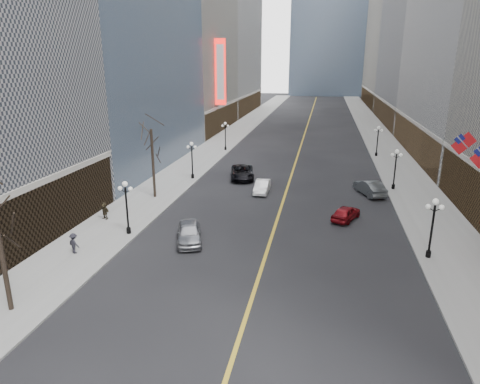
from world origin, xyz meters
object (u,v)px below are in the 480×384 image
at_px(car_nb_near, 189,232).
at_px(car_nb_far, 242,172).
at_px(streetlamp_east_3, 378,138).
at_px(car_sb_mid, 346,213).
at_px(car_sb_far, 370,188).
at_px(streetlamp_west_1, 126,202).
at_px(streetlamp_east_1, 433,222).
at_px(streetlamp_west_3, 225,133).
at_px(streetlamp_west_2, 192,156).
at_px(streetlamp_east_2, 396,165).
at_px(car_nb_mid, 262,187).

distance_m(car_nb_near, car_nb_far, 19.93).
bearing_deg(streetlamp_east_3, car_sb_mid, -101.06).
xyz_separation_m(car_nb_far, car_sb_far, (14.86, -3.89, -0.01)).
relative_size(streetlamp_east_3, streetlamp_west_1, 1.00).
xyz_separation_m(streetlamp_east_1, streetlamp_west_3, (-23.60, 36.00, 0.00)).
bearing_deg(car_sb_mid, car_nb_far, -21.28).
relative_size(streetlamp_west_1, car_nb_far, 0.77).
xyz_separation_m(streetlamp_west_1, streetlamp_west_3, (0.00, 36.00, 0.00)).
xyz_separation_m(streetlamp_west_2, car_nb_far, (5.94, 1.52, -2.09)).
relative_size(streetlamp_east_2, car_sb_far, 0.92).
height_order(car_nb_near, car_nb_far, car_nb_far).
distance_m(streetlamp_east_3, car_nb_near, 40.74).
distance_m(streetlamp_west_2, streetlamp_west_3, 18.00).
xyz_separation_m(car_sb_mid, car_sb_far, (2.83, 8.46, 0.14)).
bearing_deg(streetlamp_west_2, streetlamp_west_1, -90.00).
xyz_separation_m(streetlamp_west_3, car_sb_far, (20.80, -20.37, -2.09)).
distance_m(streetlamp_east_1, streetlamp_west_2, 29.68).
height_order(streetlamp_east_1, car_sb_far, streetlamp_east_1).
xyz_separation_m(streetlamp_east_2, streetlamp_east_3, (0.00, 18.00, 0.00)).
xyz_separation_m(streetlamp_west_3, car_sb_mid, (17.97, -28.83, -2.23)).
distance_m(streetlamp_east_1, streetlamp_east_3, 36.00).
xyz_separation_m(streetlamp_east_3, streetlamp_west_1, (-23.60, -36.00, 0.00)).
height_order(streetlamp_west_2, car_sb_mid, streetlamp_west_2).
relative_size(car_nb_near, car_nb_far, 0.81).
xyz_separation_m(streetlamp_west_1, streetlamp_west_2, (0.00, 18.00, 0.00)).
height_order(streetlamp_west_2, car_nb_far, streetlamp_west_2).
distance_m(streetlamp_west_1, streetlamp_west_2, 18.00).
bearing_deg(streetlamp_east_3, streetlamp_west_3, 180.00).
xyz_separation_m(streetlamp_east_1, car_sb_far, (-2.80, 15.63, -2.09)).
distance_m(streetlamp_east_2, car_sb_mid, 12.41).
height_order(streetlamp_east_1, car_nb_near, streetlamp_east_1).
height_order(car_nb_near, car_sb_far, car_nb_near).
bearing_deg(streetlamp_east_2, streetlamp_west_1, -142.67).
bearing_deg(car_sb_far, streetlamp_east_2, -161.35).
bearing_deg(streetlamp_east_2, car_sb_far, -139.78).
bearing_deg(car_sb_mid, car_sb_far, -84.03).
height_order(streetlamp_east_3, streetlamp_west_2, same).
relative_size(streetlamp_west_3, car_nb_far, 0.77).
xyz_separation_m(streetlamp_west_2, car_sb_mid, (17.97, -10.83, -2.23)).
distance_m(streetlamp_east_3, car_nb_mid, 26.25).
distance_m(streetlamp_west_1, car_sb_far, 26.10).
height_order(streetlamp_east_3, car_sb_far, streetlamp_east_3).
xyz_separation_m(streetlamp_west_2, car_nb_mid, (9.20, -3.84, -2.22)).
bearing_deg(car_nb_far, streetlamp_east_2, -16.79).
relative_size(streetlamp_west_2, streetlamp_west_3, 1.00).
bearing_deg(car_nb_far, streetlamp_west_3, 97.95).
xyz_separation_m(car_nb_mid, car_sb_mid, (8.76, -6.99, -0.02)).
distance_m(streetlamp_west_1, car_nb_near, 5.82).
relative_size(streetlamp_east_2, streetlamp_west_1, 1.00).
xyz_separation_m(car_nb_mid, car_sb_far, (11.60, 1.47, 0.12)).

